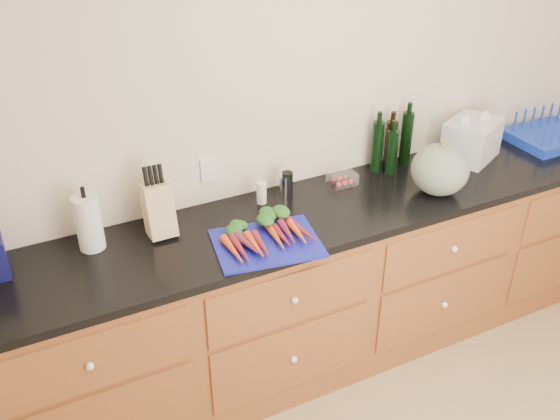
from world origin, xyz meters
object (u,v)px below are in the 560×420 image
tomato_box (342,178)px  dish_rack (549,134)px  knife_block (158,210)px  carrots (262,233)px  cutting_board (267,243)px  squash (440,169)px  paper_towel (89,223)px

tomato_box → dish_rack: size_ratio=0.30×
knife_block → dish_rack: size_ratio=0.55×
carrots → knife_block: knife_block is taller
cutting_board → tomato_box: (0.59, 0.33, 0.03)m
carrots → squash: size_ratio=1.36×
knife_block → tomato_box: knife_block is taller
cutting_board → carrots: bearing=90.0°
carrots → knife_block: (-0.39, 0.26, 0.09)m
paper_towel → dish_rack: (2.64, -0.08, -0.08)m
tomato_box → dish_rack: 1.36m
cutting_board → dish_rack: size_ratio=1.04×
squash → knife_block: bearing=169.3°
squash → tomato_box: (-0.38, 0.29, -0.10)m
carrots → dish_rack: bearing=5.7°
knife_block → dish_rack: bearing=-1.5°
tomato_box → dish_rack: bearing=-3.8°
cutting_board → dish_rack: (1.95, 0.24, 0.04)m
paper_towel → tomato_box: 1.28m
cutting_board → dish_rack: dish_rack is taller
dish_rack → tomato_box: bearing=176.2°
carrots → knife_block: 0.47m
squash → paper_towel: size_ratio=1.13×
cutting_board → paper_towel: bearing=155.2°
cutting_board → paper_towel: 0.77m
carrots → squash: squash is taller
squash → tomato_box: 0.49m
knife_block → tomato_box: (0.98, 0.03, -0.09)m
tomato_box → paper_towel: bearing=-179.6°
carrots → paper_towel: 0.75m
carrots → knife_block: size_ratio=1.59×
squash → dish_rack: squash is taller
knife_block → dish_rack: 2.34m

